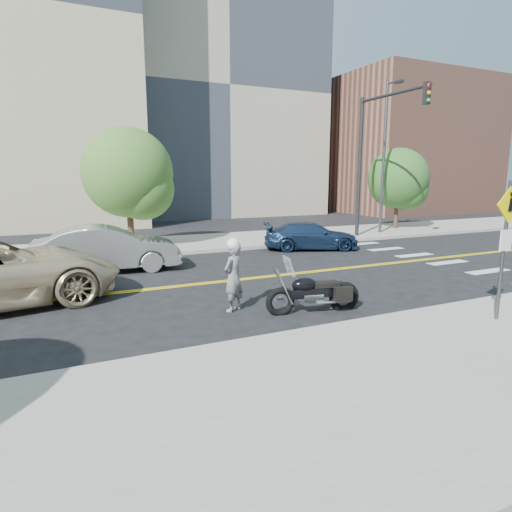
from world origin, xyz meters
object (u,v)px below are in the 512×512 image
Objects in this scene: motorcycle at (314,284)px; parked_car_blue at (311,236)px; pedestrian_sign at (505,237)px; parked_car_silver at (108,249)px; motorcyclist at (233,275)px.

motorcycle is 0.54× the size of parked_car_blue.
pedestrian_sign is 0.62× the size of parked_car_silver.
motorcyclist is at bearing -154.52° from parked_car_silver.
parked_car_blue is at bearing 68.93° from motorcycle.
parked_car_blue is at bearing -165.51° from motorcyclist.
pedestrian_sign is 1.31× the size of motorcycle.
parked_car_silver reaches higher than motorcycle.
parked_car_silver is (-7.09, 9.33, -1.17)m from pedestrian_sign.
parked_car_silver is at bearing 130.82° from motorcycle.
motorcycle is 9.16m from parked_car_blue.
pedestrian_sign is 1.67× the size of motorcyclist.
parked_car_silver is (-3.97, 6.82, 0.10)m from motorcycle.
motorcyclist is 0.79× the size of motorcycle.
motorcycle reaches higher than parked_car_blue.
pedestrian_sign is at bearing -138.27° from parked_car_silver.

